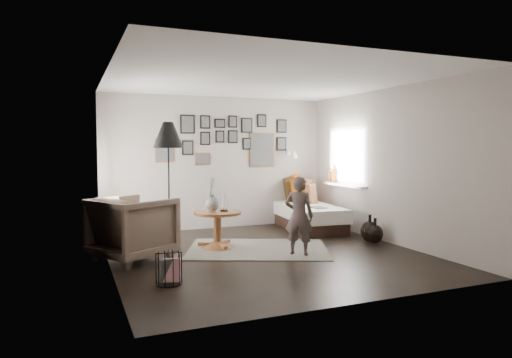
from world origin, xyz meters
name	(u,v)px	position (x,y,z in m)	size (l,w,h in m)	color
ground	(265,253)	(0.00, 0.00, 0.00)	(4.80, 4.80, 0.00)	black
wall_back	(217,163)	(0.00, 2.40, 1.30)	(4.50, 4.50, 0.00)	#A69B91
wall_front	(360,178)	(0.00, -2.40, 1.30)	(4.50, 4.50, 0.00)	#A69B91
wall_left	(108,171)	(-2.25, 0.00, 1.30)	(4.80, 4.80, 0.00)	#A69B91
wall_right	(388,166)	(2.25, 0.00, 1.30)	(4.80, 4.80, 0.00)	#A69B91
ceiling	(266,80)	(0.00, 0.00, 2.60)	(4.80, 4.80, 0.00)	white
door_left	(103,183)	(-2.23, 1.20, 1.05)	(0.00, 2.14, 2.14)	white
window_right	(340,182)	(2.18, 1.34, 0.93)	(0.15, 1.32, 1.30)	white
gallery_wall	(231,141)	(0.29, 2.38, 1.74)	(2.74, 0.03, 1.08)	brown
wall_sconce	(293,154)	(1.55, 2.13, 1.46)	(0.18, 0.36, 0.16)	white
rug	(258,249)	(0.00, 0.30, 0.01)	(2.16, 1.52, 0.01)	beige
pedestal_table	(218,231)	(-0.56, 0.62, 0.27)	(0.75, 0.75, 0.59)	brown
vase	(212,201)	(-0.64, 0.64, 0.76)	(0.22, 0.22, 0.54)	black
candles	(224,203)	(-0.45, 0.62, 0.73)	(0.13, 0.13, 0.28)	black
daybed	(304,211)	(1.62, 1.78, 0.33)	(1.08, 2.20, 1.04)	black
magazine_on_daybed	(318,207)	(1.57, 1.13, 0.49)	(0.23, 0.32, 0.02)	black
armchair	(133,228)	(-1.91, 0.38, 0.46)	(0.97, 1.00, 0.91)	brown
armchair_cushion	(134,226)	(-1.88, 0.43, 0.48)	(0.41, 0.41, 0.10)	white
floor_lamp	(168,140)	(-1.30, 0.80, 1.72)	(0.47, 0.47, 2.00)	black
magazine_basket	(169,269)	(-1.67, -0.98, 0.18)	(0.34, 0.34, 0.37)	black
demijohn_large	(370,231)	(1.98, 0.11, 0.18)	(0.31, 0.31, 0.47)	black
demijohn_small	(375,234)	(2.00, -0.01, 0.16)	(0.27, 0.27, 0.42)	black
child	(299,216)	(0.42, -0.28, 0.59)	(0.43, 0.28, 1.18)	#524341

